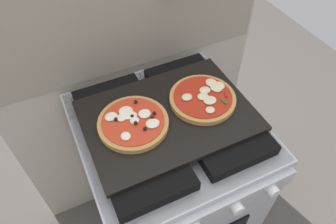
% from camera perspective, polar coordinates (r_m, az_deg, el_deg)
% --- Properties ---
extents(kitchen_backsplash, '(1.10, 0.09, 1.55)m').
position_cam_1_polar(kitchen_backsplash, '(1.31, -6.21, 5.89)').
color(kitchen_backsplash, '#B2A893').
rests_on(kitchen_backsplash, ground_plane).
extents(stove, '(0.60, 0.64, 0.90)m').
position_cam_1_polar(stove, '(1.38, 0.03, -13.32)').
color(stove, '#B7BABF').
rests_on(stove, ground_plane).
extents(baking_tray, '(0.54, 0.38, 0.02)m').
position_cam_1_polar(baking_tray, '(1.00, 0.00, -0.68)').
color(baking_tray, black).
rests_on(baking_tray, stove).
extents(pizza_left, '(0.22, 0.22, 0.03)m').
position_cam_1_polar(pizza_left, '(0.96, -6.48, -1.88)').
color(pizza_left, '#C18947').
rests_on(pizza_left, baking_tray).
extents(pizza_right, '(0.22, 0.22, 0.03)m').
position_cam_1_polar(pizza_right, '(1.04, 6.53, 2.64)').
color(pizza_right, '#C18947').
rests_on(pizza_right, baking_tray).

